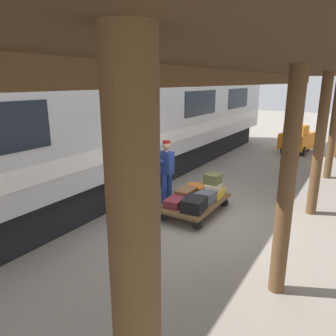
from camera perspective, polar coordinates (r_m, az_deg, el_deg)
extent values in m
plane|color=gray|center=(7.57, 7.91, -9.57)|extent=(60.00, 60.00, 0.00)
cylinder|color=brown|center=(11.72, 27.82, 6.43)|extent=(0.24, 0.24, 3.40)
cylinder|color=brown|center=(8.24, 25.73, 3.57)|extent=(0.24, 0.24, 3.40)
cylinder|color=brown|center=(4.85, 20.70, -3.39)|extent=(0.24, 0.24, 3.40)
cube|color=#432E1A|center=(6.36, 25.67, 16.70)|extent=(3.20, 18.44, 0.16)
cube|color=brown|center=(6.73, 11.79, 15.73)|extent=(0.08, 18.44, 0.30)
cube|color=#B7BABF|center=(9.02, -13.70, 9.74)|extent=(3.00, 21.46, 2.90)
cube|color=black|center=(9.39, -12.96, -1.85)|extent=(2.55, 20.39, 0.90)
cube|color=#99999E|center=(9.01, -14.36, 19.58)|extent=(2.76, 21.04, 0.20)
cube|color=silver|center=(8.14, -5.81, 3.83)|extent=(0.03, 21.04, 0.36)
cube|color=black|center=(14.68, 12.66, 12.25)|extent=(0.02, 2.36, 0.84)
cube|color=black|center=(11.21, 6.07, 11.64)|extent=(0.02, 2.36, 0.84)
cube|color=black|center=(8.11, -6.23, 6.64)|extent=(0.12, 1.10, 2.00)
cube|color=brown|center=(7.87, 4.90, -6.20)|extent=(1.13, 1.95, 0.07)
cylinder|color=black|center=(7.11, 5.24, -10.08)|extent=(0.25, 0.05, 0.25)
cylinder|color=black|center=(7.51, -0.98, -8.55)|extent=(0.25, 0.05, 0.25)
cylinder|color=black|center=(8.42, 10.06, -6.07)|extent=(0.25, 0.05, 0.25)
cylinder|color=black|center=(8.76, 4.58, -5.00)|extent=(0.25, 0.05, 0.25)
cube|color=brown|center=(7.92, 3.29, -4.72)|extent=(0.37, 0.58, 0.27)
cube|color=gold|center=(8.18, 8.23, -4.48)|extent=(0.50, 0.65, 0.19)
cube|color=black|center=(7.25, 4.78, -6.58)|extent=(0.53, 0.64, 0.29)
cube|color=#4C515B|center=(7.70, 6.61, -5.40)|extent=(0.45, 0.66, 0.26)
cube|color=#CC6B23|center=(8.37, 5.05, -3.82)|extent=(0.53, 0.53, 0.21)
cube|color=maroon|center=(7.49, 1.30, -6.23)|extent=(0.40, 0.53, 0.18)
cube|color=beige|center=(8.12, 8.23, -3.34)|extent=(0.45, 0.57, 0.16)
cube|color=brown|center=(8.05, 8.13, -1.95)|extent=(0.37, 0.38, 0.25)
cylinder|color=navy|center=(8.53, 0.18, -3.51)|extent=(0.16, 0.16, 0.82)
cylinder|color=navy|center=(8.38, -0.70, -3.85)|extent=(0.16, 0.16, 0.82)
cube|color=navy|center=(8.25, -0.26, 0.98)|extent=(0.39, 0.27, 0.60)
cylinder|color=tan|center=(8.17, -0.27, 3.23)|extent=(0.09, 0.09, 0.06)
sphere|color=tan|center=(8.14, -0.27, 4.19)|extent=(0.22, 0.22, 0.22)
cylinder|color=#A51919|center=(8.13, -0.27, 4.76)|extent=(0.21, 0.21, 0.06)
cylinder|color=navy|center=(8.48, -0.71, 2.09)|extent=(0.54, 0.17, 0.21)
cylinder|color=navy|center=(8.25, -2.15, 1.69)|extent=(0.54, 0.17, 0.21)
cylinder|color=#332D28|center=(7.96, -6.08, -5.01)|extent=(0.16, 0.16, 0.82)
cylinder|color=#332D28|center=(8.13, -5.59, -4.54)|extent=(0.16, 0.16, 0.82)
cube|color=silver|center=(7.83, -5.97, 0.11)|extent=(0.41, 0.32, 0.60)
cylinder|color=tan|center=(7.75, -6.04, 2.46)|extent=(0.09, 0.09, 0.06)
sphere|color=tan|center=(7.72, -6.07, 3.48)|extent=(0.22, 0.22, 0.22)
cylinder|color=#332D28|center=(7.70, -6.09, 4.08)|extent=(0.21, 0.21, 0.06)
cylinder|color=silver|center=(7.59, -4.85, 0.42)|extent=(0.53, 0.26, 0.21)
cylinder|color=silver|center=(7.88, -4.09, 1.01)|extent=(0.53, 0.26, 0.21)
cube|color=orange|center=(15.67, 22.25, 4.65)|extent=(1.36, 1.86, 0.70)
cube|color=orange|center=(15.26, 22.21, 6.30)|extent=(1.00, 0.84, 0.50)
cylinder|color=black|center=(15.09, 23.39, 2.79)|extent=(0.12, 0.40, 0.40)
cylinder|color=black|center=(15.24, 20.06, 3.24)|extent=(0.12, 0.40, 0.40)
cylinder|color=black|center=(16.26, 24.06, 3.55)|extent=(0.12, 0.40, 0.40)
cylinder|color=black|center=(16.39, 20.96, 3.96)|extent=(0.12, 0.40, 0.40)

